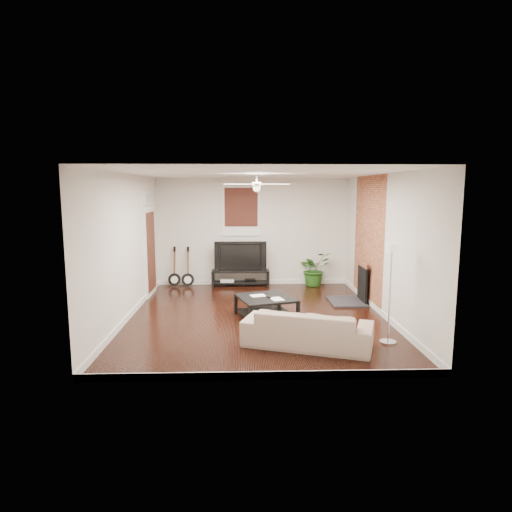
{
  "coord_description": "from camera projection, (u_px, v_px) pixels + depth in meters",
  "views": [
    {
      "loc": [
        -0.3,
        -8.46,
        2.48
      ],
      "look_at": [
        0.0,
        0.4,
        1.15
      ],
      "focal_mm": 30.7,
      "sensor_mm": 36.0,
      "label": 1
    }
  ],
  "objects": [
    {
      "name": "room",
      "position": [
        257.0,
        246.0,
        8.53
      ],
      "size": [
        5.01,
        6.01,
        2.81
      ],
      "color": "black",
      "rests_on": "ground"
    },
    {
      "name": "brick_accent",
      "position": [
        368.0,
        240.0,
        9.6
      ],
      "size": [
        0.02,
        2.2,
        2.8
      ],
      "primitive_type": "cube",
      "color": "brown",
      "rests_on": "floor"
    },
    {
      "name": "fireplace",
      "position": [
        354.0,
        282.0,
        9.73
      ],
      "size": [
        0.8,
        1.1,
        0.92
      ],
      "primitive_type": "cube",
      "color": "black",
      "rests_on": "floor"
    },
    {
      "name": "window_back",
      "position": [
        241.0,
        211.0,
        11.37
      ],
      "size": [
        1.0,
        0.06,
        1.3
      ],
      "primitive_type": "cube",
      "color": "black",
      "rests_on": "wall_back"
    },
    {
      "name": "door_left",
      "position": [
        150.0,
        243.0,
        10.35
      ],
      "size": [
        0.08,
        1.0,
        2.5
      ],
      "primitive_type": "cube",
      "color": "white",
      "rests_on": "wall_left"
    },
    {
      "name": "tv_stand",
      "position": [
        241.0,
        278.0,
        11.44
      ],
      "size": [
        1.49,
        0.4,
        0.42
      ],
      "primitive_type": "cube",
      "color": "black",
      "rests_on": "floor"
    },
    {
      "name": "tv",
      "position": [
        240.0,
        256.0,
        11.37
      ],
      "size": [
        1.34,
        0.18,
        0.77
      ],
      "primitive_type": "imported",
      "color": "black",
      "rests_on": "tv_stand"
    },
    {
      "name": "coffee_table",
      "position": [
        266.0,
        307.0,
        8.56
      ],
      "size": [
        1.26,
        1.26,
        0.42
      ],
      "primitive_type": "cube",
      "rotation": [
        0.0,
        0.0,
        0.3
      ],
      "color": "black",
      "rests_on": "floor"
    },
    {
      "name": "sofa",
      "position": [
        307.0,
        328.0,
        7.0
      ],
      "size": [
        2.18,
        1.43,
        0.59
      ],
      "primitive_type": "imported",
      "rotation": [
        0.0,
        0.0,
        2.8
      ],
      "color": "#C4B193",
      "rests_on": "floor"
    },
    {
      "name": "floor_lamp",
      "position": [
        390.0,
        294.0,
        7.07
      ],
      "size": [
        0.35,
        0.35,
        1.66
      ],
      "primitive_type": null,
      "rotation": [
        0.0,
        0.0,
        -0.34
      ],
      "color": "silver",
      "rests_on": "floor"
    },
    {
      "name": "potted_plant",
      "position": [
        314.0,
        269.0,
        11.45
      ],
      "size": [
        1.04,
        0.99,
        0.9
      ],
      "primitive_type": "imported",
      "rotation": [
        0.0,
        0.0,
        0.47
      ],
      "color": "#235718",
      "rests_on": "floor"
    },
    {
      "name": "guitar_left",
      "position": [
        174.0,
        267.0,
        11.31
      ],
      "size": [
        0.34,
        0.26,
        1.05
      ],
      "primitive_type": null,
      "rotation": [
        0.0,
        0.0,
        -0.09
      ],
      "color": "black",
      "rests_on": "floor"
    },
    {
      "name": "guitar_right",
      "position": [
        188.0,
        267.0,
        11.29
      ],
      "size": [
        0.33,
        0.24,
        1.05
      ],
      "primitive_type": null,
      "rotation": [
        0.0,
        0.0,
        0.02
      ],
      "color": "black",
      "rests_on": "floor"
    },
    {
      "name": "ceiling_fan",
      "position": [
        257.0,
        184.0,
        8.35
      ],
      "size": [
        1.24,
        1.24,
        0.32
      ],
      "primitive_type": null,
      "color": "white",
      "rests_on": "ceiling"
    }
  ]
}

